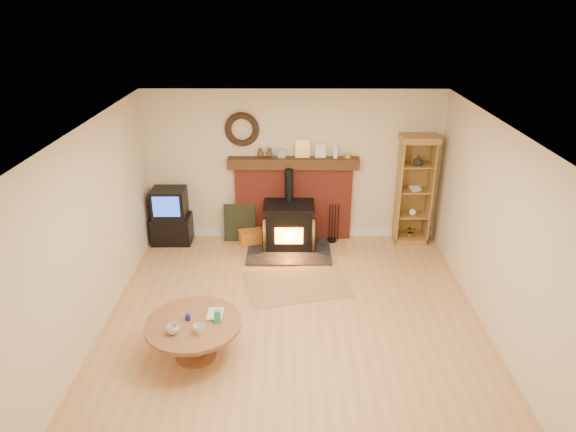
{
  "coord_description": "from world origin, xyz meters",
  "views": [
    {
      "loc": [
        -0.04,
        -5.58,
        4.03
      ],
      "look_at": [
        -0.08,
        1.0,
        1.14
      ],
      "focal_mm": 32.0,
      "sensor_mm": 36.0,
      "label": 1
    }
  ],
  "objects_px": {
    "tv_unit": "(171,217)",
    "coffee_table": "(194,329)",
    "curio_cabinet": "(414,190)",
    "wood_stove": "(289,227)"
  },
  "relations": [
    {
      "from": "tv_unit",
      "to": "wood_stove",
      "type": "bearing_deg",
      "value": -5.37
    },
    {
      "from": "tv_unit",
      "to": "coffee_table",
      "type": "height_order",
      "value": "tv_unit"
    },
    {
      "from": "coffee_table",
      "to": "curio_cabinet",
      "type": "bearing_deg",
      "value": 44.39
    },
    {
      "from": "tv_unit",
      "to": "coffee_table",
      "type": "distance_m",
      "value": 3.21
    },
    {
      "from": "curio_cabinet",
      "to": "wood_stove",
      "type": "bearing_deg",
      "value": -172.53
    },
    {
      "from": "tv_unit",
      "to": "curio_cabinet",
      "type": "distance_m",
      "value": 4.18
    },
    {
      "from": "curio_cabinet",
      "to": "coffee_table",
      "type": "relative_size",
      "value": 1.67
    },
    {
      "from": "wood_stove",
      "to": "coffee_table",
      "type": "relative_size",
      "value": 1.23
    },
    {
      "from": "tv_unit",
      "to": "curio_cabinet",
      "type": "xyz_separation_m",
      "value": [
        4.15,
        0.09,
        0.48
      ]
    },
    {
      "from": "tv_unit",
      "to": "coffee_table",
      "type": "relative_size",
      "value": 0.86
    }
  ]
}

